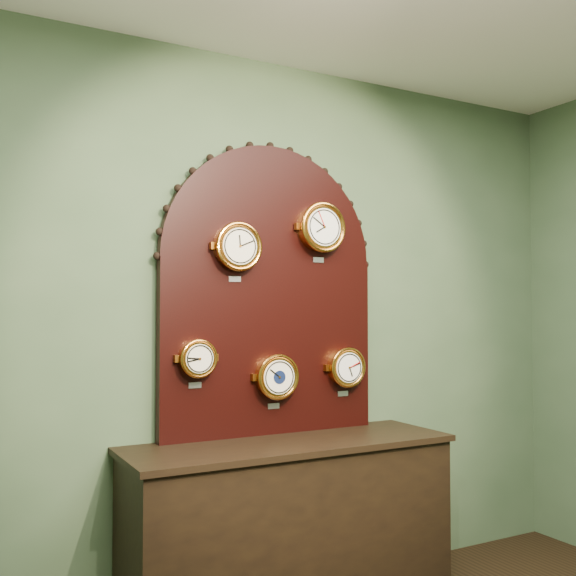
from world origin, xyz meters
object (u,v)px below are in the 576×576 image
shop_counter (290,530)px  hygrometer (197,358)px  tide_clock (346,367)px  barometer (277,377)px  roman_clock (238,247)px  display_board (270,280)px  arabic_clock (321,228)px

shop_counter → hygrometer: size_ratio=6.64×
hygrometer → tide_clock: 0.86m
tide_clock → hygrometer: bearing=179.9°
shop_counter → tide_clock: (0.43, 0.15, 0.76)m
barometer → tide_clock: (0.42, 0.00, 0.03)m
shop_counter → barometer: size_ratio=5.61×
roman_clock → tide_clock: roman_clock is taller
shop_counter → display_board: display_board is taller
roman_clock → barometer: size_ratio=1.05×
roman_clock → hygrometer: size_ratio=1.24×
shop_counter → display_board: 1.25m
arabic_clock → barometer: size_ratio=1.13×
roman_clock → barometer: 0.69m
shop_counter → display_board: (0.00, 0.22, 1.23)m
display_board → tide_clock: bearing=-8.8°
display_board → arabic_clock: size_ratio=4.76×
hygrometer → roman_clock: bearing=-0.4°
shop_counter → roman_clock: size_ratio=5.36×
roman_clock → arabic_clock: 0.51m
display_board → hygrometer: display_board is taller
arabic_clock → hygrometer: size_ratio=1.33×
hygrometer → tide_clock: hygrometer is taller
shop_counter → tide_clock: bearing=19.7°
shop_counter → arabic_clock: arabic_clock is taller
hygrometer → arabic_clock: bearing=-0.2°
barometer → tide_clock: bearing=0.1°
display_board → hygrometer: size_ratio=6.35×
roman_clock → tide_clock: size_ratio=1.11×
shop_counter → tide_clock: size_ratio=5.94×
shop_counter → barometer: 0.75m
shop_counter → roman_clock: (-0.21, 0.15, 1.39)m
shop_counter → arabic_clock: (0.28, 0.15, 1.51)m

